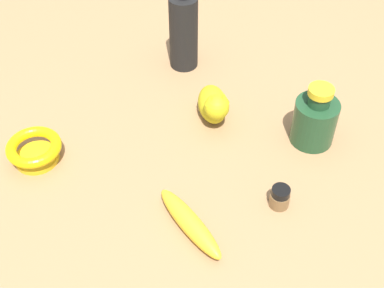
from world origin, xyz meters
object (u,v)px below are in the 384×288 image
bottle_tall (184,31)px  banana (190,223)px  nail_polish_jar (280,197)px  cat_figurine (214,104)px  bottle_short (315,119)px  bowl (35,149)px

bottle_tall → banana: 0.49m
bottle_tall → nail_polish_jar: 0.47m
cat_figurine → banana: bearing=-146.1°
bottle_short → bottle_tall: bearing=89.7°
bottle_tall → cat_figurine: size_ratio=1.88×
bottle_tall → nail_polish_jar: (-0.19, -0.43, -0.07)m
bowl → banana: size_ratio=0.61×
bottle_short → cat_figurine: size_ratio=1.13×
nail_polish_jar → banana: (-0.15, 0.08, -0.00)m
banana → cat_figurine: (0.24, 0.16, 0.02)m
bottle_short → banana: (-0.34, 0.02, -0.04)m
bottle_tall → banana: size_ratio=1.26×
bottle_tall → cat_figurine: 0.21m
bottle_short → cat_figurine: bottle_short is taller
bottle_short → cat_figurine: (-0.10, 0.19, -0.01)m
bowl → cat_figurine: size_ratio=0.90×
nail_polish_jar → banana: bearing=152.2°
bottle_tall → bowl: 0.44m
bowl → banana: (0.09, -0.34, -0.01)m
bottle_tall → cat_figurine: bearing=-118.0°
bowl → cat_figurine: (0.33, -0.18, 0.01)m
bottle_short → nail_polish_jar: bottle_short is taller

